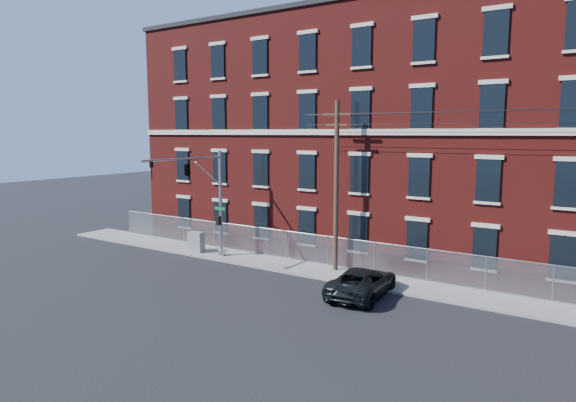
# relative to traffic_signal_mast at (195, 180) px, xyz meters

# --- Properties ---
(ground) EXTENTS (140.00, 140.00, 0.00)m
(ground) POSITION_rel_traffic_signal_mast_xyz_m (6.00, -2.18, -5.39)
(ground) COLOR black
(ground) RESTS_ON ground
(sidewalk) EXTENTS (65.00, 3.00, 0.12)m
(sidewalk) POSITION_rel_traffic_signal_mast_xyz_m (18.00, 2.82, -5.33)
(sidewalk) COLOR gray
(sidewalk) RESTS_ON ground
(mill_building) EXTENTS (55.30, 14.32, 16.30)m
(mill_building) POSITION_rel_traffic_signal_mast_xyz_m (18.00, 11.75, 2.76)
(mill_building) COLOR #601410
(mill_building) RESTS_ON ground
(chain_link_fence) EXTENTS (59.06, 0.06, 1.85)m
(chain_link_fence) POSITION_rel_traffic_signal_mast_xyz_m (18.00, 4.12, -4.33)
(chain_link_fence) COLOR #A5A8AD
(chain_link_fence) RESTS_ON ground
(traffic_signal_mast) EXTENTS (0.90, 6.75, 7.00)m
(traffic_signal_mast) POSITION_rel_traffic_signal_mast_xyz_m (0.00, 0.00, 0.00)
(traffic_signal_mast) COLOR #9EA0A5
(traffic_signal_mast) RESTS_ON ground
(utility_pole_near) EXTENTS (1.80, 0.28, 10.00)m
(utility_pole_near) POSITION_rel_traffic_signal_mast_xyz_m (8.00, 3.42, -0.05)
(utility_pole_near) COLOR #462F23
(utility_pole_near) RESTS_ON ground
(pickup_truck) EXTENTS (2.83, 5.40, 1.45)m
(pickup_truck) POSITION_rel_traffic_signal_mast_xyz_m (11.28, 0.14, -4.66)
(pickup_truck) COLOR black
(pickup_truck) RESTS_ON ground
(utility_cabinet) EXTENTS (1.13, 0.61, 1.38)m
(utility_cabinet) POSITION_rel_traffic_signal_mast_xyz_m (-2.18, 2.20, -4.58)
(utility_cabinet) COLOR gray
(utility_cabinet) RESTS_ON sidewalk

